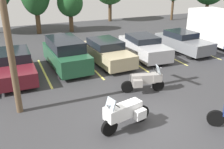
# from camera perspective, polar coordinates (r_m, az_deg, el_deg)

# --- Properties ---
(ground) EXTENTS (44.00, 44.00, 0.10)m
(ground) POSITION_cam_1_polar(r_m,az_deg,el_deg) (9.99, 7.11, -11.27)
(ground) COLOR #38383A
(motorcycle_touring) EXTENTS (2.19, 1.05, 1.45)m
(motorcycle_touring) POSITION_cam_1_polar(r_m,az_deg,el_deg) (9.24, 2.88, -8.69)
(motorcycle_touring) COLOR black
(motorcycle_touring) RESTS_ON ground
(motorcycle_second) EXTENTS (2.10, 1.03, 1.33)m
(motorcycle_second) POSITION_cam_1_polar(r_m,az_deg,el_deg) (12.17, 7.48, -1.27)
(motorcycle_second) COLOR black
(motorcycle_second) RESTS_ON ground
(parking_stripes) EXTENTS (19.91, 4.84, 0.01)m
(parking_stripes) POSITION_cam_1_polar(r_m,az_deg,el_deg) (15.38, -10.03, 1.24)
(parking_stripes) COLOR #EAE066
(parking_stripes) RESTS_ON ground
(car_maroon) EXTENTS (1.91, 4.59, 1.44)m
(car_maroon) POSITION_cam_1_polar(r_m,az_deg,el_deg) (14.78, -21.40, 2.01)
(car_maroon) COLOR maroon
(car_maroon) RESTS_ON ground
(car_green) EXTENTS (2.04, 4.65, 1.79)m
(car_green) POSITION_cam_1_polar(r_m,az_deg,el_deg) (15.38, -10.52, 4.71)
(car_green) COLOR #235638
(car_green) RESTS_ON ground
(car_champagne) EXTENTS (2.10, 4.76, 1.45)m
(car_champagne) POSITION_cam_1_polar(r_m,az_deg,el_deg) (16.10, -1.18, 5.20)
(car_champagne) COLOR #C1B289
(car_champagne) RESTS_ON ground
(car_silver) EXTENTS (2.07, 4.74, 1.45)m
(car_silver) POSITION_cam_1_polar(r_m,az_deg,el_deg) (17.38, 7.25, 6.36)
(car_silver) COLOR #B7B7BC
(car_silver) RESTS_ON ground
(car_grey) EXTENTS (2.15, 4.61, 1.44)m
(car_grey) POSITION_cam_1_polar(r_m,az_deg,el_deg) (19.19, 15.90, 7.21)
(car_grey) COLOR slate
(car_grey) RESTS_ON ground
(box_truck) EXTENTS (2.68, 6.11, 2.71)m
(box_truck) POSITION_cam_1_polar(r_m,az_deg,el_deg) (21.20, 24.29, 9.54)
(box_truck) COLOR navy
(box_truck) RESTS_ON ground
(utility_pole) EXTENTS (0.64, 1.76, 7.55)m
(utility_pole) POSITION_cam_1_polar(r_m,az_deg,el_deg) (10.06, -23.26, 11.89)
(utility_pole) COLOR brown
(utility_pole) RESTS_ON ground
(tree_center_left) EXTENTS (2.44, 2.44, 4.02)m
(tree_center_left) POSITION_cam_1_polar(r_m,az_deg,el_deg) (25.03, -9.57, 15.75)
(tree_center_left) COLOR #4C3823
(tree_center_left) RESTS_ON ground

